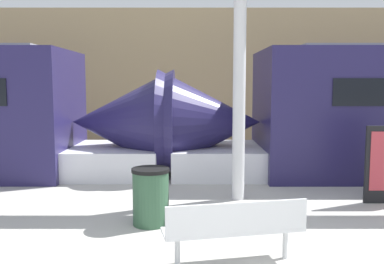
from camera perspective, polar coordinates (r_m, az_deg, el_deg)
name	(u,v)px	position (r m, az deg, el deg)	size (l,w,h in m)	color
station_wall	(203,78)	(15.84, 1.53, 7.25)	(56.00, 0.20, 5.00)	tan
bench_near	(233,226)	(5.47, 5.53, -12.36)	(1.84, 0.80, 0.84)	silver
trash_bin	(149,196)	(7.01, -5.74, -8.53)	(0.61, 0.61, 0.93)	#2D5138
support_column_near	(237,98)	(8.35, 6.07, 4.48)	(0.24, 0.24, 3.98)	silver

